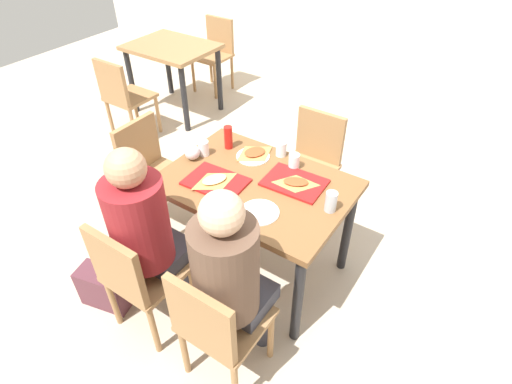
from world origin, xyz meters
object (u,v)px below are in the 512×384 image
at_px(plastic_cup_a, 281,149).
at_px(paper_plate_center, 253,156).
at_px(chair_left_end, 150,167).
at_px(chair_near_left, 135,274).
at_px(pizza_slice_a, 214,180).
at_px(soda_can, 331,202).
at_px(chair_far_side, 313,158).
at_px(plastic_cup_b, 226,208).
at_px(plastic_cup_c, 204,148).
at_px(condiment_bottle, 228,137).
at_px(background_chair_near, 123,94).
at_px(foil_bundle, 192,152).
at_px(paper_plate_near_edge, 260,212).
at_px(person_in_red, 146,227).
at_px(handbag, 105,288).
at_px(tray_red_far, 294,182).
at_px(person_in_brown_jacket, 231,273).
at_px(tray_red_near, 216,182).
at_px(plastic_cup_d, 294,161).
at_px(pizza_slice_c, 255,153).
at_px(main_table, 256,196).
at_px(background_chair_far, 216,49).
at_px(chair_near_right, 216,324).
at_px(pizza_slice_b, 296,182).
at_px(background_table, 172,57).

bearing_deg(plastic_cup_a, paper_plate_center, -140.03).
distance_m(chair_left_end, paper_plate_center, 0.86).
bearing_deg(chair_near_left, plastic_cup_a, 77.12).
bearing_deg(pizza_slice_a, soda_can, 13.78).
distance_m(chair_far_side, plastic_cup_b, 1.16).
xyz_separation_m(plastic_cup_c, condiment_bottle, (0.09, 0.16, 0.03)).
relative_size(plastic_cup_a, background_chair_near, 0.12).
bearing_deg(chair_near_left, foil_bundle, 104.65).
bearing_deg(background_chair_near, chair_near_left, -40.35).
relative_size(chair_far_side, paper_plate_near_edge, 3.83).
bearing_deg(person_in_red, pizza_slice_a, 80.51).
bearing_deg(pizza_slice_a, handbag, -123.67).
bearing_deg(tray_red_far, chair_near_left, -118.22).
bearing_deg(person_in_brown_jacket, pizza_slice_a, 134.59).
distance_m(tray_red_near, plastic_cup_d, 0.51).
bearing_deg(tray_red_near, pizza_slice_c, 86.19).
bearing_deg(pizza_slice_c, soda_can, -18.72).
relative_size(paper_plate_near_edge, plastic_cup_a, 2.20).
bearing_deg(main_table, background_chair_far, 133.19).
relative_size(main_table, background_chair_near, 1.35).
xyz_separation_m(tray_red_far, plastic_cup_a, (-0.23, 0.22, 0.04)).
relative_size(tray_red_far, paper_plate_center, 1.64).
height_order(chair_near_right, person_in_brown_jacket, person_in_brown_jacket).
relative_size(tray_red_far, pizza_slice_b, 1.47).
relative_size(plastic_cup_d, background_table, 0.11).
bearing_deg(plastic_cup_b, chair_far_side, 91.46).
height_order(chair_near_left, pizza_slice_b, chair_near_left).
xyz_separation_m(chair_near_left, plastic_cup_c, (-0.17, 0.84, 0.32)).
bearing_deg(paper_plate_near_edge, pizza_slice_a, 169.30).
relative_size(chair_left_end, tray_red_far, 2.34).
bearing_deg(main_table, plastic_cup_c, 172.54).
bearing_deg(plastic_cup_b, condiment_bottle, 125.59).
xyz_separation_m(chair_left_end, plastic_cup_c, (0.50, 0.06, 0.32)).
height_order(chair_near_left, condiment_bottle, condiment_bottle).
bearing_deg(paper_plate_center, tray_red_near, -94.55).
bearing_deg(handbag, background_table, 122.30).
xyz_separation_m(tray_red_near, foil_bundle, (-0.28, 0.12, 0.04)).
bearing_deg(person_in_red, background_chair_far, 122.08).
bearing_deg(background_chair_far, pizza_slice_c, -45.98).
relative_size(chair_left_end, pizza_slice_c, 3.36).
relative_size(tray_red_far, foil_bundle, 3.60).
distance_m(pizza_slice_b, handbag, 1.40).
bearing_deg(tray_red_far, background_chair_near, 164.86).
distance_m(main_table, pizza_slice_b, 0.27).
distance_m(person_in_red, background_table, 2.76).
xyz_separation_m(paper_plate_near_edge, condiment_bottle, (-0.54, 0.44, 0.08)).
height_order(plastic_cup_b, plastic_cup_c, same).
distance_m(pizza_slice_a, plastic_cup_b, 0.30).
distance_m(plastic_cup_c, background_chair_near, 1.77).
distance_m(main_table, person_in_brown_jacket, 0.71).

